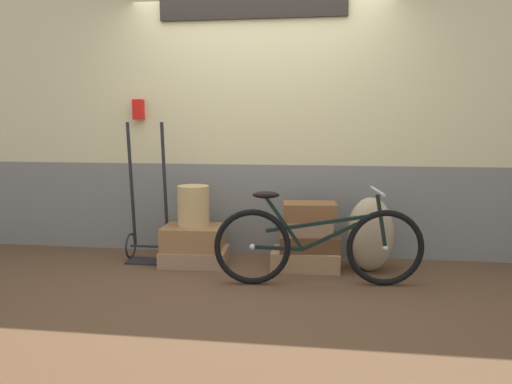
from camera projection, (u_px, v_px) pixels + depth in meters
The scene contains 12 objects.
ground at pixel (248, 280), 4.23m from camera, with size 10.13×5.20×0.06m, color #513823.
station_building at pixel (261, 119), 4.86m from camera, with size 8.13×0.74×2.72m.
suitcase_0 at pixel (195, 256), 4.60m from camera, with size 0.61×0.44×0.15m, color #937051.
suitcase_1 at pixel (193, 237), 4.57m from camera, with size 0.55×0.41×0.22m, color olive.
suitcase_2 at pixel (306, 259), 4.45m from camera, with size 0.62×0.37×0.17m, color #9E754C.
suitcase_3 at pixel (309, 242), 4.44m from camera, with size 0.54×0.37×0.15m, color brown.
suitcase_4 at pixel (307, 227), 4.43m from camera, with size 0.45×0.29×0.13m, color #937051.
suitcase_5 at pixel (310, 212), 4.41m from camera, with size 0.47×0.30×0.16m, color brown.
wicker_basket at pixel (193, 206), 4.55m from camera, with size 0.30×0.30×0.38m, color tan.
luggage_trolley at pixel (149, 226), 4.71m from camera, with size 0.41×0.35×1.33m.
burlap_sack at pixel (370, 234), 4.35m from camera, with size 0.41×0.35×0.67m, color #9E8966.
bicycle at pixel (318, 245), 3.97m from camera, with size 1.71×0.46×0.80m.
Camera 1 is at (0.63, -4.03, 1.33)m, focal length 34.14 mm.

